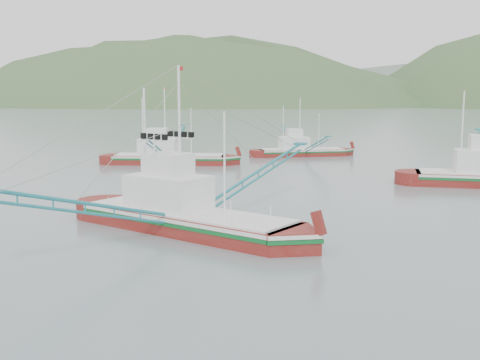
% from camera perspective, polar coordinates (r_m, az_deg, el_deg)
% --- Properties ---
extents(ground, '(1200.00, 1200.00, 0.00)m').
position_cam_1_polar(ground, '(37.78, -3.22, -6.07)').
color(ground, slate).
rests_on(ground, ground).
extents(main_boat, '(16.95, 29.03, 12.01)m').
position_cam_1_polar(main_boat, '(40.85, -5.28, -1.69)').
color(main_boat, maroon).
rests_on(main_boat, ground).
extents(bg_boat_left, '(15.07, 25.75, 10.69)m').
position_cam_1_polar(bg_boat_left, '(78.68, -6.84, 2.99)').
color(bg_boat_left, maroon).
rests_on(bg_boat_left, ground).
extents(bg_boat_far, '(15.40, 20.64, 9.13)m').
position_cam_1_polar(bg_boat_far, '(88.22, 5.88, 3.52)').
color(bg_boat_far, maroon).
rests_on(bg_boat_far, ground).
extents(headland_left, '(448.00, 308.00, 210.00)m').
position_cam_1_polar(headland_left, '(439.13, -5.76, 7.20)').
color(headland_left, '#39592D').
rests_on(headland_left, ground).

